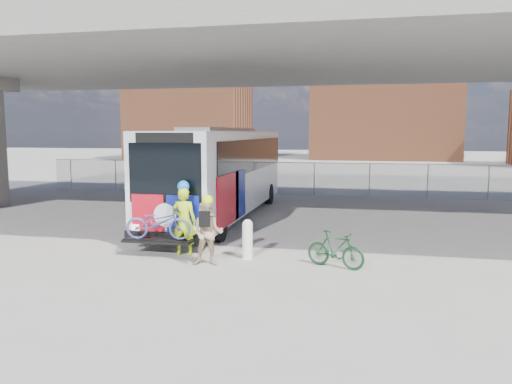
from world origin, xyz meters
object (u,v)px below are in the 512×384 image
(bus, at_px, (222,167))
(bollard, at_px, (247,238))
(cyclist_hivis, at_px, (184,219))
(bike_parked, at_px, (336,249))
(cyclist_tan, at_px, (208,232))

(bus, distance_m, bollard, 6.97)
(bollard, xyz_separation_m, cyclist_hivis, (-1.87, 0.00, 0.44))
(cyclist_hivis, xyz_separation_m, bike_parked, (4.32, -0.42, -0.56))
(bike_parked, bearing_deg, cyclist_hivis, 105.91)
(cyclist_hivis, bearing_deg, bus, -85.69)
(bus, height_order, cyclist_tan, bus)
(bus, xyz_separation_m, cyclist_hivis, (0.68, -6.31, -1.07))
(bollard, distance_m, cyclist_tan, 1.29)
(bus, relative_size, cyclist_hivis, 6.02)
(cyclist_hivis, height_order, bike_parked, cyclist_hivis)
(bollard, relative_size, cyclist_hivis, 0.52)
(cyclist_tan, bearing_deg, bus, 94.26)
(cyclist_hivis, xyz_separation_m, cyclist_tan, (1.00, -0.91, -0.14))
(bus, relative_size, bollard, 11.65)
(bollard, relative_size, bike_parked, 0.70)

